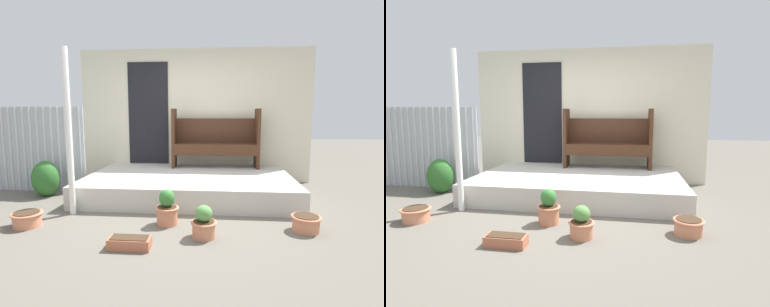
# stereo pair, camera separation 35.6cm
# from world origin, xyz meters

# --- Properties ---
(ground_plane) EXTENTS (24.00, 24.00, 0.00)m
(ground_plane) POSITION_xyz_m (0.00, 0.00, 0.00)
(ground_plane) COLOR #666056
(porch_slab) EXTENTS (3.35, 2.07, 0.34)m
(porch_slab) POSITION_xyz_m (0.10, 1.04, 0.17)
(porch_slab) COLOR beige
(porch_slab) RESTS_ON ground_plane
(house_wall) EXTENTS (4.55, 0.08, 2.60)m
(house_wall) POSITION_xyz_m (0.06, 2.10, 1.30)
(house_wall) COLOR beige
(house_wall) RESTS_ON ground_plane
(fence_corrugated) EXTENTS (2.40, 0.05, 1.47)m
(fence_corrugated) POSITION_xyz_m (-2.92, 1.04, 0.74)
(fence_corrugated) COLOR #ADB2B7
(fence_corrugated) RESTS_ON ground_plane
(support_post) EXTENTS (0.08, 0.08, 2.21)m
(support_post) POSITION_xyz_m (-1.40, -0.09, 1.10)
(support_post) COLOR white
(support_post) RESTS_ON ground_plane
(bench) EXTENTS (1.62, 0.43, 1.10)m
(bench) POSITION_xyz_m (0.52, 1.78, 0.88)
(bench) COLOR #422616
(bench) RESTS_ON porch_slab
(flower_pot_left) EXTENTS (0.37, 0.37, 0.18)m
(flower_pot_left) POSITION_xyz_m (-1.74, -0.57, 0.10)
(flower_pot_left) COLOR tan
(flower_pot_left) RESTS_ON ground_plane
(flower_pot_middle) EXTENTS (0.30, 0.30, 0.44)m
(flower_pot_middle) POSITION_xyz_m (-0.05, -0.36, 0.19)
(flower_pot_middle) COLOR tan
(flower_pot_middle) RESTS_ON ground_plane
(flower_pot_right) EXTENTS (0.29, 0.29, 0.37)m
(flower_pot_right) POSITION_xyz_m (0.42, -0.72, 0.16)
(flower_pot_right) COLOR tan
(flower_pot_right) RESTS_ON ground_plane
(flower_pot_far_right) EXTENTS (0.35, 0.35, 0.19)m
(flower_pot_far_right) POSITION_xyz_m (1.60, -0.44, 0.10)
(flower_pot_far_right) COLOR tan
(flower_pot_far_right) RESTS_ON ground_plane
(planter_box_rect) EXTENTS (0.43, 0.18, 0.12)m
(planter_box_rect) POSITION_xyz_m (-0.32, -1.05, 0.06)
(planter_box_rect) COLOR #B76647
(planter_box_rect) RESTS_ON ground_plane
(shrub_by_fence) EXTENTS (0.44, 0.40, 0.59)m
(shrub_by_fence) POSITION_xyz_m (-2.25, 0.72, 0.29)
(shrub_by_fence) COLOR #2D6628
(shrub_by_fence) RESTS_ON ground_plane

